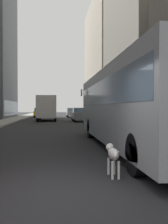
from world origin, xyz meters
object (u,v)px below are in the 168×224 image
at_px(transit_bus, 131,103).
at_px(box_truck, 47,107).
at_px(car_silver_sedan, 72,112).
at_px(dalmatian_dog, 113,154).
at_px(car_yellow_taxi, 40,113).
at_px(car_grey_wagon, 81,115).

relative_size(transit_bus, box_truck, 1.54).
xyz_separation_m(car_silver_sedan, dalmatian_dog, (-1.69, -39.05, -0.31)).
bearing_deg(car_yellow_taxi, box_truck, -82.00).
bearing_deg(car_yellow_taxi, car_silver_sedan, 8.85).
bearing_deg(car_yellow_taxi, car_grey_wagon, -68.12).
height_order(car_grey_wagon, box_truck, box_truck).
distance_m(car_silver_sedan, box_truck, 12.92).
distance_m(car_yellow_taxi, box_truck, 11.52).
distance_m(transit_bus, dalmatian_dog, 4.62).
distance_m(car_grey_wagon, box_truck, 4.82).
height_order(car_grey_wagon, car_silver_sedan, same).
xyz_separation_m(car_silver_sedan, car_yellow_taxi, (-5.60, -0.87, -0.00)).
bearing_deg(box_truck, dalmatian_dog, -85.07).
height_order(box_truck, dalmatian_dog, box_truck).
bearing_deg(transit_bus, box_truck, 100.00).
xyz_separation_m(transit_bus, car_yellow_taxi, (-5.60, 34.07, -0.96)).
xyz_separation_m(transit_bus, car_silver_sedan, (0.00, 34.94, -0.95)).
bearing_deg(car_silver_sedan, box_truck, -108.08).
bearing_deg(box_truck, car_grey_wagon, -32.64).
height_order(transit_bus, car_silver_sedan, transit_bus).
distance_m(car_yellow_taxi, dalmatian_dog, 38.38).
bearing_deg(dalmatian_dog, transit_bus, 67.64).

